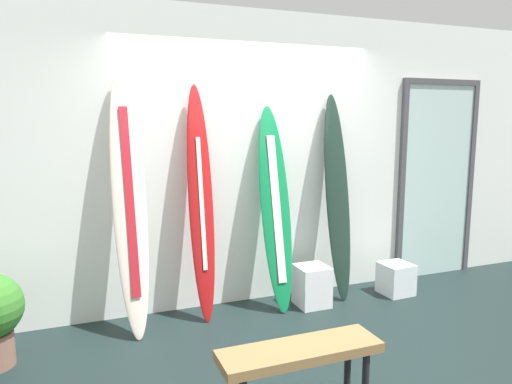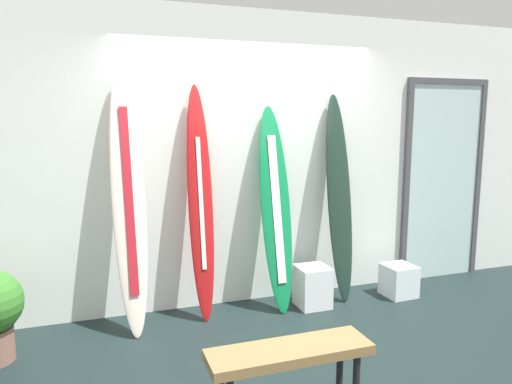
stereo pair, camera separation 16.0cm
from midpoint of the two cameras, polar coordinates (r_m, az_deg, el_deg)
The scene contains 10 objects.
ground at distance 3.86m, azimuth 4.43°, elevation -19.21°, with size 8.00×8.00×0.04m, color black.
wall_back at distance 4.63m, azimuth -2.32°, elevation 3.97°, with size 7.20×0.20×2.80m, color silver.
surfboard_ivory at distance 4.04m, azimuth -16.16°, elevation -1.11°, with size 0.30×0.54×2.24m.
surfboard_crimson at distance 4.21m, azimuth -7.76°, elevation -1.40°, with size 0.23×0.38×2.10m.
surfboard_emerald at distance 4.43m, azimuth 1.34°, elevation -2.03°, with size 0.31×0.47×1.92m.
surfboard_charcoal at distance 4.74m, azimuth 8.85°, elevation -0.65°, with size 0.26×0.41×2.04m.
display_block_left at distance 4.67m, azimuth 5.78°, elevation -11.20°, with size 0.30×0.30×0.39m.
display_block_center at distance 5.13m, azimuth 15.66°, elevation -10.04°, with size 0.31×0.31×0.32m.
glass_door at distance 5.70m, azimuth 20.25°, elevation 1.76°, with size 1.03×0.06×2.22m.
bench at distance 2.95m, azimuth 3.71°, elevation -19.29°, with size 0.98×0.29×0.47m.
Camera 1 is at (-1.56, -3.04, 1.79)m, focal length 33.13 mm.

